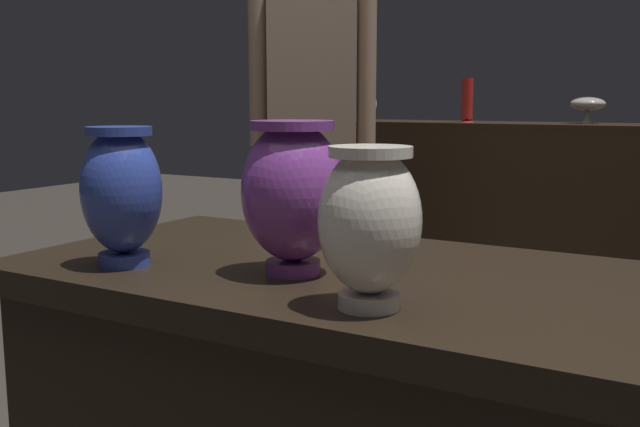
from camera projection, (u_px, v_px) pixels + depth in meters
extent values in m
cube|color=black|center=(346.00, 281.00, 1.28)|extent=(1.20, 0.64, 0.05)
cube|color=black|center=(578.00, 240.00, 3.21)|extent=(2.60, 0.40, 0.95)
cube|color=black|center=(584.00, 128.00, 3.13)|extent=(2.60, 0.40, 0.04)
cylinder|color=#7A388E|center=(293.00, 267.00, 1.23)|extent=(0.09, 0.09, 0.02)
ellipsoid|color=#7A388E|center=(293.00, 192.00, 1.21)|extent=(0.17, 0.17, 0.23)
cylinder|color=#7A388E|center=(292.00, 125.00, 1.19)|extent=(0.14, 0.14, 0.02)
cylinder|color=silver|center=(369.00, 300.00, 1.03)|extent=(0.09, 0.09, 0.02)
ellipsoid|color=silver|center=(370.00, 221.00, 1.01)|extent=(0.15, 0.15, 0.21)
cylinder|color=silver|center=(370.00, 152.00, 0.99)|extent=(0.12, 0.12, 0.02)
cylinder|color=#2D429E|center=(124.00, 259.00, 1.29)|extent=(0.09, 0.09, 0.02)
ellipsoid|color=#2D429E|center=(121.00, 191.00, 1.27)|extent=(0.14, 0.14, 0.22)
cylinder|color=#2D429E|center=(119.00, 131.00, 1.26)|extent=(0.11, 0.11, 0.02)
cylinder|color=silver|center=(368.00, 119.00, 3.63)|extent=(0.05, 0.05, 0.01)
ellipsoid|color=silver|center=(368.00, 105.00, 3.62)|extent=(0.09, 0.09, 0.13)
cylinder|color=silver|center=(368.00, 92.00, 3.61)|extent=(0.07, 0.07, 0.01)
cone|color=red|center=(467.00, 120.00, 3.36)|extent=(0.07, 0.07, 0.02)
cylinder|color=red|center=(467.00, 99.00, 3.34)|extent=(0.05, 0.05, 0.18)
cylinder|color=gray|center=(587.00, 122.00, 3.17)|extent=(0.05, 0.05, 0.01)
cylinder|color=gray|center=(587.00, 116.00, 3.16)|extent=(0.02, 0.02, 0.05)
ellipsoid|color=gray|center=(588.00, 104.00, 3.16)|extent=(0.15, 0.15, 0.06)
cylinder|color=brown|center=(332.00, 277.00, 2.78)|extent=(0.11, 0.11, 0.84)
cylinder|color=brown|center=(293.00, 277.00, 2.78)|extent=(0.11, 0.11, 0.84)
cube|color=#846B56|center=(312.00, 78.00, 2.66)|extent=(0.37, 0.31, 0.66)
cylinder|color=#846B56|center=(367.00, 69.00, 2.65)|extent=(0.07, 0.07, 0.57)
cylinder|color=#846B56|center=(258.00, 69.00, 2.66)|extent=(0.07, 0.07, 0.57)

